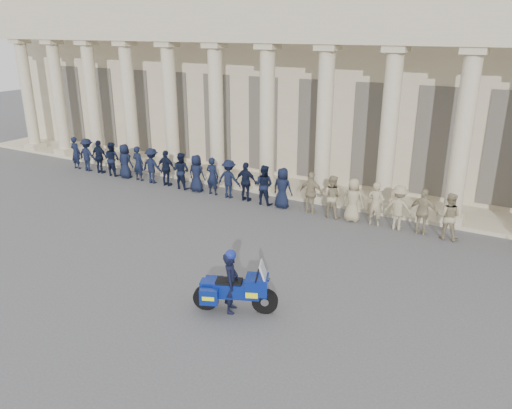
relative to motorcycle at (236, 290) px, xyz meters
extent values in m
plane|color=#4B4B4E|center=(-2.81, 1.09, -0.61)|extent=(90.00, 90.00, 0.00)
cube|color=#BDAF8E|center=(-2.81, 16.09, 3.89)|extent=(40.00, 10.00, 9.00)
cube|color=#BDAF8E|center=(-2.81, 9.89, -0.53)|extent=(40.00, 2.60, 0.15)
cube|color=#BDAF8E|center=(-2.81, 9.09, 6.18)|extent=(35.80, 1.00, 1.00)
cube|color=#BDAF8E|center=(-19.71, 9.09, -0.31)|extent=(0.90, 0.90, 0.30)
cylinder|color=#BDAF8E|center=(-19.71, 9.09, 2.64)|extent=(0.64, 0.64, 5.60)
cube|color=#BDAF8E|center=(-19.71, 9.09, 5.56)|extent=(0.85, 0.85, 0.24)
cube|color=#BDAF8E|center=(-17.11, 9.09, -0.31)|extent=(0.90, 0.90, 0.30)
cylinder|color=#BDAF8E|center=(-17.11, 9.09, 2.64)|extent=(0.64, 0.64, 5.60)
cube|color=#BDAF8E|center=(-17.11, 9.09, 5.56)|extent=(0.85, 0.85, 0.24)
cube|color=#BDAF8E|center=(-14.51, 9.09, -0.31)|extent=(0.90, 0.90, 0.30)
cylinder|color=#BDAF8E|center=(-14.51, 9.09, 2.64)|extent=(0.64, 0.64, 5.60)
cube|color=#BDAF8E|center=(-14.51, 9.09, 5.56)|extent=(0.85, 0.85, 0.24)
cube|color=#BDAF8E|center=(-11.91, 9.09, -0.31)|extent=(0.90, 0.90, 0.30)
cylinder|color=#BDAF8E|center=(-11.91, 9.09, 2.64)|extent=(0.64, 0.64, 5.60)
cube|color=#BDAF8E|center=(-11.91, 9.09, 5.56)|extent=(0.85, 0.85, 0.24)
cube|color=#BDAF8E|center=(-9.31, 9.09, -0.31)|extent=(0.90, 0.90, 0.30)
cylinder|color=#BDAF8E|center=(-9.31, 9.09, 2.64)|extent=(0.64, 0.64, 5.60)
cube|color=#BDAF8E|center=(-9.31, 9.09, 5.56)|extent=(0.85, 0.85, 0.24)
cube|color=#BDAF8E|center=(-6.71, 9.09, -0.31)|extent=(0.90, 0.90, 0.30)
cylinder|color=#BDAF8E|center=(-6.71, 9.09, 2.64)|extent=(0.64, 0.64, 5.60)
cube|color=#BDAF8E|center=(-6.71, 9.09, 5.56)|extent=(0.85, 0.85, 0.24)
cube|color=#BDAF8E|center=(-4.11, 9.09, -0.31)|extent=(0.90, 0.90, 0.30)
cylinder|color=#BDAF8E|center=(-4.11, 9.09, 2.64)|extent=(0.64, 0.64, 5.60)
cube|color=#BDAF8E|center=(-4.11, 9.09, 5.56)|extent=(0.85, 0.85, 0.24)
cube|color=#BDAF8E|center=(-1.51, 9.09, -0.31)|extent=(0.90, 0.90, 0.30)
cylinder|color=#BDAF8E|center=(-1.51, 9.09, 2.64)|extent=(0.64, 0.64, 5.60)
cube|color=#BDAF8E|center=(-1.51, 9.09, 5.56)|extent=(0.85, 0.85, 0.24)
cube|color=#BDAF8E|center=(1.09, 9.09, -0.31)|extent=(0.90, 0.90, 0.30)
cylinder|color=#BDAF8E|center=(1.09, 9.09, 2.64)|extent=(0.64, 0.64, 5.60)
cube|color=#BDAF8E|center=(1.09, 9.09, 5.56)|extent=(0.85, 0.85, 0.24)
cube|color=#BDAF8E|center=(3.69, 9.09, -0.31)|extent=(0.90, 0.90, 0.30)
cylinder|color=#BDAF8E|center=(3.69, 9.09, 2.64)|extent=(0.64, 0.64, 5.60)
cube|color=#BDAF8E|center=(3.69, 9.09, 5.56)|extent=(0.85, 0.85, 0.24)
cube|color=black|center=(-18.41, 11.11, 1.94)|extent=(1.30, 0.12, 4.20)
cube|color=black|center=(-15.81, 11.11, 1.94)|extent=(1.30, 0.12, 4.20)
cube|color=black|center=(-13.21, 11.11, 1.94)|extent=(1.30, 0.12, 4.20)
cube|color=black|center=(-10.61, 11.11, 1.94)|extent=(1.30, 0.12, 4.20)
cube|color=black|center=(-8.01, 11.11, 1.94)|extent=(1.30, 0.12, 4.20)
cube|color=black|center=(-5.41, 11.11, 1.94)|extent=(1.30, 0.12, 4.20)
cube|color=black|center=(-2.81, 11.11, 1.94)|extent=(1.30, 0.12, 4.20)
cube|color=black|center=(-0.21, 11.11, 1.94)|extent=(1.30, 0.12, 4.20)
cube|color=black|center=(2.39, 11.11, 1.94)|extent=(1.30, 0.12, 4.20)
cube|color=black|center=(4.99, 11.11, 1.94)|extent=(1.30, 0.12, 4.20)
imported|color=black|center=(-14.43, 7.55, 0.22)|extent=(0.60, 0.40, 1.66)
imported|color=black|center=(-13.58, 7.55, 0.22)|extent=(1.07, 0.62, 1.66)
imported|color=black|center=(-12.73, 7.55, 0.22)|extent=(0.97, 0.40, 1.66)
imported|color=black|center=(-11.88, 7.55, 0.22)|extent=(0.81, 0.63, 1.66)
imported|color=black|center=(-11.03, 7.55, 0.22)|extent=(0.81, 0.53, 1.66)
imported|color=black|center=(-10.18, 7.55, 0.22)|extent=(0.60, 0.40, 1.66)
imported|color=black|center=(-9.33, 7.55, 0.22)|extent=(1.07, 0.62, 1.66)
imported|color=black|center=(-8.48, 7.55, 0.22)|extent=(0.97, 0.40, 1.66)
imported|color=black|center=(-7.64, 7.55, 0.22)|extent=(0.81, 0.63, 1.66)
imported|color=black|center=(-6.79, 7.55, 0.22)|extent=(0.81, 0.53, 1.66)
imported|color=black|center=(-5.94, 7.55, 0.22)|extent=(0.60, 0.40, 1.66)
imported|color=black|center=(-5.09, 7.55, 0.22)|extent=(1.07, 0.62, 1.66)
imported|color=black|center=(-4.24, 7.55, 0.22)|extent=(0.97, 0.40, 1.66)
imported|color=black|center=(-3.39, 7.55, 0.22)|extent=(0.81, 0.63, 1.66)
imported|color=black|center=(-2.54, 7.55, 0.22)|extent=(0.81, 0.53, 1.66)
imported|color=#9B8E6B|center=(-1.29, 7.55, 0.22)|extent=(0.97, 0.40, 1.66)
imported|color=#9B8E6B|center=(-0.44, 7.55, 0.22)|extent=(0.81, 0.63, 1.66)
imported|color=#9B8E6B|center=(0.41, 7.55, 0.22)|extent=(0.81, 0.53, 1.66)
imported|color=#9B8E6B|center=(1.26, 7.55, 0.22)|extent=(0.60, 0.40, 1.66)
imported|color=#9B8E6B|center=(2.10, 7.55, 0.22)|extent=(1.07, 0.62, 1.66)
imported|color=#9B8E6B|center=(2.95, 7.55, 0.22)|extent=(0.97, 0.40, 1.66)
imported|color=#9B8E6B|center=(3.80, 7.55, 0.22)|extent=(0.81, 0.63, 1.66)
cylinder|color=black|center=(0.68, 0.29, -0.27)|extent=(0.67, 0.39, 0.67)
cylinder|color=black|center=(-0.72, -0.31, -0.27)|extent=(0.67, 0.39, 0.67)
cube|color=navy|center=(0.03, 0.01, 0.02)|extent=(1.24, 0.85, 0.39)
cube|color=navy|center=(0.50, 0.21, 0.18)|extent=(0.72, 0.70, 0.46)
cube|color=silver|center=(0.50, 0.21, -0.05)|extent=(0.32, 0.37, 0.12)
cube|color=#B2BFCC|center=(0.65, 0.28, 0.53)|extent=(0.38, 0.51, 0.54)
cube|color=black|center=(-0.16, -0.07, 0.22)|extent=(0.74, 0.58, 0.10)
cube|color=navy|center=(-0.67, -0.29, 0.10)|extent=(0.46, 0.46, 0.22)
cube|color=navy|center=(-0.45, -0.55, -0.05)|extent=(0.51, 0.38, 0.41)
cube|color=#ECF50C|center=(-0.45, -0.55, -0.05)|extent=(0.38, 0.34, 0.10)
cube|color=navy|center=(-0.70, 0.05, -0.05)|extent=(0.51, 0.38, 0.41)
cube|color=#ECF50C|center=(-0.70, 0.05, -0.05)|extent=(0.38, 0.34, 0.10)
cylinder|color=silver|center=(-0.53, 0.04, -0.30)|extent=(0.60, 0.33, 0.10)
cylinder|color=black|center=(0.50, 0.21, 0.43)|extent=(0.31, 0.67, 0.04)
imported|color=black|center=(-0.11, -0.05, 0.21)|extent=(0.59, 0.70, 1.63)
sphere|color=navy|center=(-0.11, -0.05, 0.97)|extent=(0.28, 0.28, 0.28)
camera|label=1|loc=(6.02, -9.43, 6.28)|focal=35.00mm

